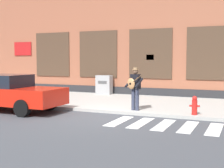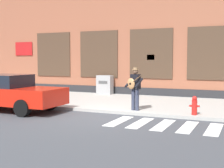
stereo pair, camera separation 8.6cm
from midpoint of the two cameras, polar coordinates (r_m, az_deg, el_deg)
ground_plane at (r=11.77m, az=-2.30°, el=-6.06°), size 160.00×160.00×0.00m
sidewalk at (r=15.20m, az=4.03°, el=-3.44°), size 28.00×5.81×0.12m
building_backdrop at (r=19.88m, az=9.03°, el=11.51°), size 28.00×4.06×9.23m
crosswalk at (r=10.32m, az=13.97°, el=-7.65°), size 5.20×1.90×0.01m
red_car at (r=13.73m, az=-18.06°, el=-1.52°), size 4.61×2.00×1.53m
busker at (r=12.45m, az=4.36°, el=-0.39°), size 0.72×0.66×1.71m
utility_box at (r=18.41m, az=-1.20°, el=-0.13°), size 0.91×0.52×1.10m
fire_hydrant at (r=11.86m, az=15.04°, el=-3.84°), size 0.38×0.20×0.70m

